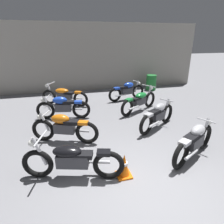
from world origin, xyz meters
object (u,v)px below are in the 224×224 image
Objects in this scene: motorcycle_left_row_2 at (63,107)px; motorcycle_right_row_2 at (139,101)px; motorcycle_left_row_1 at (64,127)px; motorcycle_left_row_3 at (64,95)px; motorcycle_right_row_3 at (127,91)px; motorcycle_left_row_0 at (72,160)px; motorcycle_right_row_0 at (195,141)px; motorcycle_right_row_1 at (158,115)px; oil_drum at (151,82)px; traffic_cone at (124,166)px.

motorcycle_left_row_2 is 3.00m from motorcycle_right_row_2.
motorcycle_left_row_1 is at bearing -149.36° from motorcycle_right_row_2.
motorcycle_left_row_3 and motorcycle_right_row_2 have the same top height.
motorcycle_left_row_1 is 4.57m from motorcycle_right_row_3.
motorcycle_left_row_0 is 1.09× the size of motorcycle_right_row_3.
motorcycle_left_row_2 and motorcycle_right_row_0 have the same top height.
motorcycle_left_row_1 is 2.99m from motorcycle_right_row_1.
motorcycle_right_row_0 is 6.78m from oil_drum.
motorcycle_left_row_3 is 1.14× the size of motorcycle_right_row_1.
motorcycle_left_row_3 is at bearing -178.63° from motorcycle_right_row_3.
motorcycle_left_row_0 is at bearing -86.28° from motorcycle_left_row_1.
motorcycle_right_row_2 is (3.00, -0.00, -0.01)m from motorcycle_left_row_2.
motorcycle_right_row_2 reaches higher than motorcycle_left_row_1.
motorcycle_right_row_2 is at bearing 88.98° from motorcycle_right_row_1.
motorcycle_right_row_3 is 3.59× the size of traffic_cone.
motorcycle_right_row_0 is at bearing -106.49° from oil_drum.
motorcycle_left_row_0 is 1.11m from traffic_cone.
motorcycle_right_row_2 is at bearing -90.83° from motorcycle_right_row_3.
motorcycle_left_row_2 is at bearing 151.22° from motorcycle_right_row_1.
motorcycle_right_row_2 is 2.26× the size of oil_drum.
motorcycle_left_row_3 is at bearing -162.45° from oil_drum.
motorcycle_left_row_1 is 3.34m from motorcycle_left_row_3.
motorcycle_left_row_0 reaches higher than traffic_cone.
oil_drum is at bearing 17.55° from motorcycle_left_row_3.
oil_drum is (5.01, 4.89, -0.03)m from motorcycle_left_row_1.
motorcycle_left_row_2 is 3.62× the size of traffic_cone.
motorcycle_right_row_1 is (2.97, -1.63, 0.00)m from motorcycle_left_row_2.
motorcycle_right_row_3 is at bearing -143.05° from oil_drum.
motorcycle_right_row_0 is 3.30× the size of traffic_cone.
motorcycle_left_row_0 is 1.08× the size of motorcycle_left_row_2.
motorcycle_left_row_3 is 1.02× the size of motorcycle_right_row_3.
motorcycle_right_row_1 reaches higher than traffic_cone.
oil_drum is at bearing 66.90° from motorcycle_right_row_1.
motorcycle_right_row_2 is at bearing 91.09° from motorcycle_right_row_0.
motorcycle_left_row_0 is 2.48× the size of oil_drum.
motorcycle_left_row_3 is at bearing 89.93° from motorcycle_left_row_0.
motorcycle_left_row_1 is 0.96× the size of motorcycle_right_row_3.
motorcycle_right_row_1 is 0.89× the size of motorcycle_right_row_3.
motorcycle_left_row_0 is at bearing -148.21° from motorcycle_right_row_1.
motorcycle_right_row_1 is 2.03× the size of oil_drum.
motorcycle_right_row_1 reaches higher than oil_drum.
motorcycle_right_row_2 is (3.02, 1.79, -0.01)m from motorcycle_left_row_1.
motorcycle_right_row_2 is (2.91, -1.55, 0.00)m from motorcycle_left_row_3.
motorcycle_left_row_0 reaches higher than motorcycle_left_row_2.
motorcycle_right_row_3 is at bearing 89.08° from motorcycle_right_row_1.
motorcycle_left_row_2 is at bearing -93.50° from motorcycle_left_row_3.
motorcycle_right_row_1 is at bearing -47.87° from motorcycle_left_row_3.
motorcycle_left_row_0 is 1.10× the size of motorcycle_right_row_2.
oil_drum reaches higher than traffic_cone.
oil_drum is (4.99, 3.10, -0.03)m from motorcycle_left_row_2.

